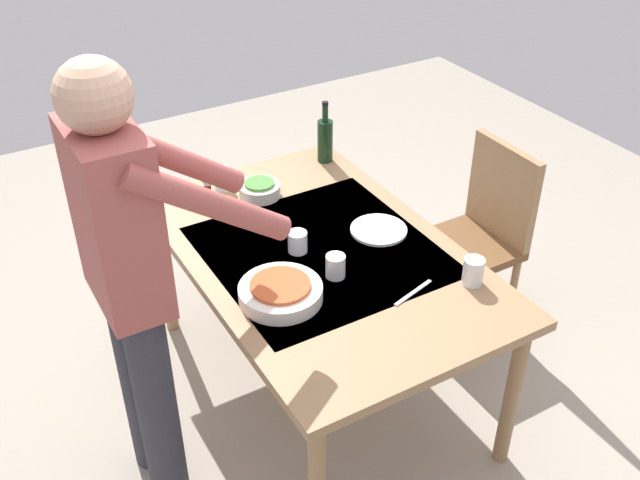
% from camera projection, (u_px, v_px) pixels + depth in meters
% --- Properties ---
extents(ground_plane, '(6.00, 6.00, 0.00)m').
position_uv_depth(ground_plane, '(320.00, 385.00, 3.28)').
color(ground_plane, '#9E9384').
extents(dining_table, '(1.55, 0.98, 0.73)m').
position_uv_depth(dining_table, '(320.00, 265.00, 2.91)').
color(dining_table, '#93704C').
rests_on(dining_table, ground_plane).
extents(chair_near, '(0.40, 0.40, 0.91)m').
position_uv_depth(chair_near, '(481.00, 228.00, 3.37)').
color(chair_near, brown).
rests_on(chair_near, ground_plane).
extents(person_server, '(0.42, 0.61, 1.69)m').
position_uv_depth(person_server, '(132.00, 275.00, 2.36)').
color(person_server, '#2D2D38').
rests_on(person_server, ground_plane).
extents(wine_bottle, '(0.07, 0.07, 0.30)m').
position_uv_depth(wine_bottle, '(325.00, 139.00, 3.43)').
color(wine_bottle, black).
rests_on(wine_bottle, dining_table).
extents(wine_glass_left, '(0.07, 0.07, 0.15)m').
position_uv_depth(wine_glass_left, '(207.00, 185.00, 3.08)').
color(wine_glass_left, white).
rests_on(wine_glass_left, dining_table).
extents(water_cup_near_left, '(0.07, 0.07, 0.10)m').
position_uv_depth(water_cup_near_left, '(223.00, 179.00, 3.24)').
color(water_cup_near_left, silver).
rests_on(water_cup_near_left, dining_table).
extents(water_cup_near_right, '(0.07, 0.07, 0.09)m').
position_uv_depth(water_cup_near_right, '(335.00, 266.00, 2.71)').
color(water_cup_near_right, silver).
rests_on(water_cup_near_right, dining_table).
extents(water_cup_far_left, '(0.08, 0.08, 0.11)m').
position_uv_depth(water_cup_far_left, '(473.00, 271.00, 2.67)').
color(water_cup_far_left, silver).
rests_on(water_cup_far_left, dining_table).
extents(water_cup_far_right, '(0.08, 0.08, 0.09)m').
position_uv_depth(water_cup_far_right, '(298.00, 242.00, 2.85)').
color(water_cup_far_right, silver).
rests_on(water_cup_far_right, dining_table).
extents(serving_bowl_pasta, '(0.30, 0.30, 0.07)m').
position_uv_depth(serving_bowl_pasta, '(281.00, 292.00, 2.61)').
color(serving_bowl_pasta, white).
rests_on(serving_bowl_pasta, dining_table).
extents(side_bowl_salad, '(0.18, 0.18, 0.07)m').
position_uv_depth(side_bowl_salad, '(260.00, 189.00, 3.20)').
color(side_bowl_salad, white).
rests_on(side_bowl_salad, dining_table).
extents(dinner_plate_near, '(0.23, 0.23, 0.01)m').
position_uv_depth(dinner_plate_near, '(378.00, 229.00, 2.99)').
color(dinner_plate_near, white).
rests_on(dinner_plate_near, dining_table).
extents(table_knife, '(0.07, 0.20, 0.00)m').
position_uv_depth(table_knife, '(413.00, 293.00, 2.65)').
color(table_knife, silver).
rests_on(table_knife, dining_table).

